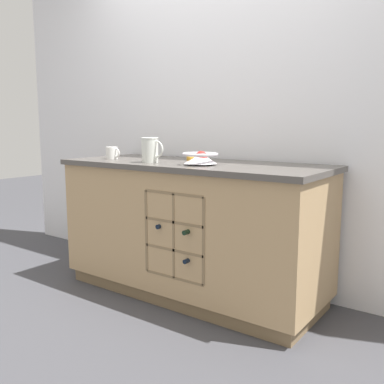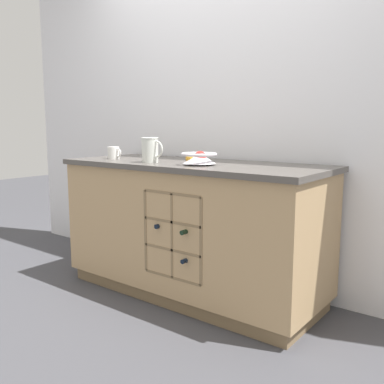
# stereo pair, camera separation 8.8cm
# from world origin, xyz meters

# --- Properties ---
(ground_plane) EXTENTS (14.00, 14.00, 0.00)m
(ground_plane) POSITION_xyz_m (0.00, 0.00, 0.00)
(ground_plane) COLOR #424247
(back_wall) EXTENTS (4.40, 0.06, 2.55)m
(back_wall) POSITION_xyz_m (0.00, 0.41, 1.27)
(back_wall) COLOR white
(back_wall) RESTS_ON ground_plane
(kitchen_island) EXTENTS (1.81, 0.73, 0.90)m
(kitchen_island) POSITION_xyz_m (0.00, -0.00, 0.46)
(kitchen_island) COLOR olive
(kitchen_island) RESTS_ON ground_plane
(fruit_bowl) EXTENTS (0.22, 0.22, 0.09)m
(fruit_bowl) POSITION_xyz_m (0.15, -0.13, 0.95)
(fruit_bowl) COLOR silver
(fruit_bowl) RESTS_ON kitchen_island
(white_pitcher) EXTENTS (0.17, 0.11, 0.16)m
(white_pitcher) POSITION_xyz_m (-0.20, -0.18, 0.99)
(white_pitcher) COLOR silver
(white_pitcher) RESTS_ON kitchen_island
(ceramic_mug) EXTENTS (0.12, 0.08, 0.09)m
(ceramic_mug) POSITION_xyz_m (-0.62, -0.12, 0.94)
(ceramic_mug) COLOR white
(ceramic_mug) RESTS_ON kitchen_island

